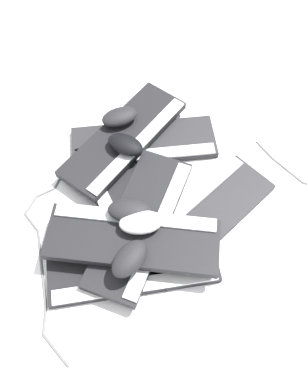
{
  "coord_description": "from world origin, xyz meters",
  "views": [
    {
      "loc": [
        -0.67,
        -0.11,
        1.07
      ],
      "look_at": [
        -0.07,
        -0.01,
        0.04
      ],
      "focal_mm": 40.0,
      "sensor_mm": 36.0,
      "label": 1
    }
  ],
  "objects_px": {
    "keyboard_4": "(125,138)",
    "keyboard_5": "(141,223)",
    "keyboard_3": "(203,217)",
    "keyboard_0": "(144,143)",
    "mouse_2": "(120,117)",
    "mouse_1": "(142,223)",
    "keyboard_6": "(133,238)",
    "mouse_3": "(125,144)",
    "mouse_4": "(129,210)",
    "keyboard_1": "(124,201)",
    "keyboard_2": "(133,267)",
    "mouse_0": "(130,259)"
  },
  "relations": [
    {
      "from": "mouse_0",
      "to": "mouse_4",
      "type": "relative_size",
      "value": 1.0
    },
    {
      "from": "keyboard_3",
      "to": "keyboard_6",
      "type": "distance_m",
      "value": 0.22
    },
    {
      "from": "keyboard_4",
      "to": "mouse_4",
      "type": "xyz_separation_m",
      "value": [
        -0.27,
        -0.07,
        0.07
      ]
    },
    {
      "from": "keyboard_0",
      "to": "keyboard_6",
      "type": "xyz_separation_m",
      "value": [
        -0.35,
        -0.03,
        0.06
      ]
    },
    {
      "from": "keyboard_6",
      "to": "keyboard_1",
      "type": "bearing_deg",
      "value": 20.7
    },
    {
      "from": "mouse_0",
      "to": "mouse_1",
      "type": "distance_m",
      "value": 0.1
    },
    {
      "from": "keyboard_5",
      "to": "mouse_2",
      "type": "bearing_deg",
      "value": 20.32
    },
    {
      "from": "keyboard_3",
      "to": "mouse_4",
      "type": "bearing_deg",
      "value": 107.31
    },
    {
      "from": "mouse_0",
      "to": "mouse_3",
      "type": "relative_size",
      "value": 1.0
    },
    {
      "from": "keyboard_1",
      "to": "mouse_0",
      "type": "height_order",
      "value": "mouse_0"
    },
    {
      "from": "mouse_3",
      "to": "keyboard_6",
      "type": "bearing_deg",
      "value": -56.42
    },
    {
      "from": "keyboard_2",
      "to": "mouse_2",
      "type": "xyz_separation_m",
      "value": [
        0.44,
        0.12,
        0.07
      ]
    },
    {
      "from": "keyboard_0",
      "to": "keyboard_5",
      "type": "xyz_separation_m",
      "value": [
        -0.28,
        -0.04,
        0.03
      ]
    },
    {
      "from": "keyboard_3",
      "to": "mouse_1",
      "type": "relative_size",
      "value": 4.01
    },
    {
      "from": "keyboard_4",
      "to": "keyboard_5",
      "type": "distance_m",
      "value": 0.29
    },
    {
      "from": "keyboard_1",
      "to": "mouse_1",
      "type": "relative_size",
      "value": 4.1
    },
    {
      "from": "keyboard_6",
      "to": "mouse_3",
      "type": "bearing_deg",
      "value": 14.36
    },
    {
      "from": "mouse_1",
      "to": "mouse_3",
      "type": "relative_size",
      "value": 1.0
    },
    {
      "from": "keyboard_6",
      "to": "mouse_2",
      "type": "height_order",
      "value": "mouse_2"
    },
    {
      "from": "mouse_2",
      "to": "mouse_1",
      "type": "bearing_deg",
      "value": -100.76
    },
    {
      "from": "keyboard_1",
      "to": "keyboard_3",
      "type": "height_order",
      "value": "same"
    },
    {
      "from": "keyboard_1",
      "to": "keyboard_6",
      "type": "relative_size",
      "value": 1.01
    },
    {
      "from": "keyboard_4",
      "to": "mouse_1",
      "type": "bearing_deg",
      "value": -160.55
    },
    {
      "from": "mouse_3",
      "to": "keyboard_3",
      "type": "bearing_deg",
      "value": -14.37
    },
    {
      "from": "keyboard_0",
      "to": "mouse_4",
      "type": "xyz_separation_m",
      "value": [
        -0.29,
        -0.01,
        0.1
      ]
    },
    {
      "from": "mouse_2",
      "to": "mouse_4",
      "type": "relative_size",
      "value": 1.0
    },
    {
      "from": "keyboard_2",
      "to": "mouse_4",
      "type": "relative_size",
      "value": 4.23
    },
    {
      "from": "mouse_1",
      "to": "mouse_2",
      "type": "bearing_deg",
      "value": -85.02
    },
    {
      "from": "keyboard_5",
      "to": "mouse_3",
      "type": "bearing_deg",
      "value": 20.37
    },
    {
      "from": "keyboard_6",
      "to": "mouse_2",
      "type": "distance_m",
      "value": 0.4
    },
    {
      "from": "keyboard_0",
      "to": "keyboard_3",
      "type": "bearing_deg",
      "value": -137.7
    },
    {
      "from": "keyboard_5",
      "to": "mouse_0",
      "type": "relative_size",
      "value": 4.2
    },
    {
      "from": "keyboard_2",
      "to": "keyboard_3",
      "type": "distance_m",
      "value": 0.24
    },
    {
      "from": "keyboard_4",
      "to": "keyboard_3",
      "type": "bearing_deg",
      "value": -129.23
    },
    {
      "from": "mouse_4",
      "to": "keyboard_6",
      "type": "bearing_deg",
      "value": -79.53
    },
    {
      "from": "keyboard_5",
      "to": "mouse_1",
      "type": "xyz_separation_m",
      "value": [
        -0.03,
        -0.01,
        0.07
      ]
    },
    {
      "from": "keyboard_3",
      "to": "mouse_0",
      "type": "xyz_separation_m",
      "value": [
        -0.19,
        0.17,
        0.1
      ]
    },
    {
      "from": "mouse_3",
      "to": "mouse_4",
      "type": "xyz_separation_m",
      "value": [
        -0.23,
        -0.05,
        0.03
      ]
    },
    {
      "from": "keyboard_0",
      "to": "keyboard_2",
      "type": "xyz_separation_m",
      "value": [
        -0.4,
        -0.04,
        0.0
      ]
    },
    {
      "from": "mouse_3",
      "to": "mouse_0",
      "type": "bearing_deg",
      "value": -58.15
    },
    {
      "from": "keyboard_3",
      "to": "keyboard_0",
      "type": "bearing_deg",
      "value": 42.3
    },
    {
      "from": "keyboard_2",
      "to": "keyboard_6",
      "type": "xyz_separation_m",
      "value": [
        0.05,
        0.01,
        0.06
      ]
    },
    {
      "from": "keyboard_5",
      "to": "mouse_2",
      "type": "height_order",
      "value": "mouse_2"
    },
    {
      "from": "keyboard_2",
      "to": "keyboard_4",
      "type": "xyz_separation_m",
      "value": [
        0.39,
        0.09,
        0.03
      ]
    },
    {
      "from": "mouse_3",
      "to": "mouse_1",
      "type": "bearing_deg",
      "value": -50.57
    },
    {
      "from": "keyboard_3",
      "to": "mouse_2",
      "type": "relative_size",
      "value": 4.01
    },
    {
      "from": "keyboard_3",
      "to": "mouse_1",
      "type": "xyz_separation_m",
      "value": [
        -0.09,
        0.15,
        0.1
      ]
    },
    {
      "from": "mouse_4",
      "to": "mouse_3",
      "type": "bearing_deg",
      "value": 96.82
    },
    {
      "from": "mouse_1",
      "to": "mouse_3",
      "type": "bearing_deg",
      "value": -85.02
    },
    {
      "from": "keyboard_2",
      "to": "keyboard_5",
      "type": "bearing_deg",
      "value": -0.93
    }
  ]
}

